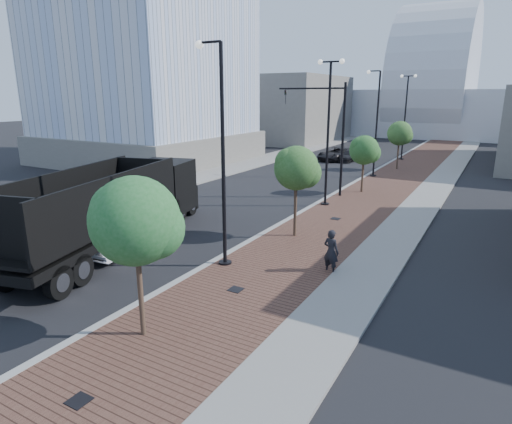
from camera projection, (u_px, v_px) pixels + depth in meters
The scene contains 24 objects.
sidewalk at pixel (419, 169), 42.50m from camera, with size 7.00×140.00×0.12m, color #4C2D23.
concrete_strip at pixel (448, 172), 41.21m from camera, with size 2.40×140.00×0.13m, color slate.
curb at pixel (383, 167), 44.16m from camera, with size 0.30×140.00×0.14m, color gray.
west_sidewalk at pixel (270, 158), 50.36m from camera, with size 4.00×140.00×0.12m, color slate.
dump_truck at pixel (135, 204), 22.58m from camera, with size 6.25×14.30×3.93m.
white_sedan at pixel (125, 235), 20.42m from camera, with size 1.57×4.50×1.48m, color silver.
dark_car_mid at pixel (336, 154), 48.65m from camera, with size 2.42×5.25×1.46m, color black.
dark_car_far at pixel (349, 156), 48.09m from camera, with size 1.69×4.16×1.21m, color black.
pedestrian at pixel (331, 252), 17.70m from camera, with size 0.69×0.45×1.89m, color black.
streetlight_1 at pixel (221, 166), 17.64m from camera, with size 1.44×0.56×9.21m.
streetlight_2 at pixel (328, 133), 27.53m from camera, with size 1.72×0.56×9.28m.
streetlight_3 at pixel (375, 128), 37.78m from camera, with size 1.44×0.56×9.21m.
streetlight_4 at pixel (405, 117), 47.67m from camera, with size 1.72×0.56×9.28m.
traffic_mast at pixel (331, 127), 30.43m from camera, with size 5.09×0.20×8.00m.
tree_0 at pixel (137, 221), 12.24m from camera, with size 2.59×2.58×5.00m.
tree_1 at pixel (297, 168), 21.49m from camera, with size 2.29×2.23×4.75m.
tree_2 at pixel (365, 150), 31.66m from camera, with size 2.23×2.15×4.32m.
tree_3 at pixel (400, 133), 41.64m from camera, with size 2.39×2.34×4.74m.
tower_podium at pixel (151, 147), 48.52m from camera, with size 19.00×19.00×3.00m, color #66635C.
convention_center at pixel (434, 101), 81.31m from camera, with size 50.00×30.00×50.00m.
commercial_block_nw at pixel (290, 109), 69.19m from camera, with size 14.00×20.00×10.00m, color #67645C.
utility_cover_0 at pixel (79, 401), 10.28m from camera, with size 0.50×0.50×0.02m, color black.
utility_cover_1 at pixel (236, 289), 16.16m from camera, with size 0.50×0.50×0.02m, color black.
utility_cover_2 at pixel (335, 219), 25.38m from camera, with size 0.50×0.50×0.02m, color black.
Camera 1 is at (10.39, -4.52, 7.16)m, focal length 30.34 mm.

